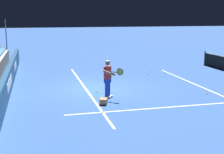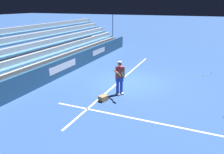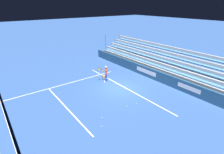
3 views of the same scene
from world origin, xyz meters
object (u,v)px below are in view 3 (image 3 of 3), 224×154
ball_box_cardboard (104,77)px  tennis_ball_far_left (115,84)px  tennis_ball_midcourt (136,103)px  tennis_ball_by_box (102,118)px  tennis_player (106,74)px  tennis_net (6,122)px  tennis_ball_on_baseline (60,93)px  tennis_ball_far_right (131,91)px  tennis_ball_stray_back (102,127)px  tennis_ball_toward_net (127,106)px

ball_box_cardboard → tennis_ball_far_left: (-2.12, 0.10, -0.10)m
tennis_ball_midcourt → tennis_ball_by_box: same height
tennis_player → tennis_net: (-2.04, 9.34, -0.40)m
tennis_player → tennis_ball_midcourt: 5.05m
tennis_player → tennis_ball_midcourt: size_ratio=25.98×
tennis_ball_on_baseline → tennis_ball_far_right: (-3.62, -5.41, 0.00)m
tennis_ball_stray_back → tennis_ball_toward_net: bearing=-73.8°
ball_box_cardboard → tennis_ball_toward_net: (-5.83, 1.82, -0.10)m
tennis_ball_by_box → tennis_ball_far_right: same height
tennis_player → ball_box_cardboard: 1.35m
tennis_ball_stray_back → tennis_ball_toward_net: 3.09m
tennis_ball_midcourt → tennis_ball_on_baseline: bearing=38.2°
tennis_player → tennis_net: 9.57m
tennis_ball_midcourt → tennis_net: 9.37m
tennis_ball_stray_back → tennis_ball_far_right: bearing=-62.8°
tennis_ball_by_box → tennis_net: (2.84, 5.54, 0.46)m
tennis_ball_stray_back → tennis_net: tennis_net is taller
tennis_ball_stray_back → tennis_ball_far_left: bearing=-45.7°
ball_box_cardboard → tennis_player: bearing=156.7°
tennis_ball_midcourt → tennis_ball_far_left: (3.86, -0.79, 0.00)m
ball_box_cardboard → tennis_ball_toward_net: bearing=162.6°
tennis_ball_on_baseline → tennis_ball_toward_net: same height
tennis_ball_on_baseline → tennis_ball_stray_back: (-6.19, -0.40, 0.00)m
ball_box_cardboard → tennis_ball_stray_back: (-6.70, 4.79, -0.10)m
ball_box_cardboard → tennis_ball_on_baseline: (-0.50, 5.20, -0.10)m
tennis_ball_by_box → tennis_ball_far_left: 5.61m
tennis_ball_toward_net → tennis_net: bearing=70.8°
tennis_player → tennis_ball_stray_back: 7.20m
tennis_ball_midcourt → tennis_ball_stray_back: bearing=100.4°
tennis_ball_on_baseline → tennis_ball_far_right: bearing=-123.8°
tennis_ball_midcourt → tennis_ball_far_left: size_ratio=1.00×
tennis_ball_far_right → tennis_net: size_ratio=0.01×
tennis_ball_stray_back → tennis_ball_by_box: size_ratio=1.00×
tennis_ball_far_left → tennis_ball_far_right: (-2.01, -0.31, 0.00)m
tennis_ball_stray_back → tennis_net: 6.19m
ball_box_cardboard → tennis_ball_stray_back: size_ratio=6.06×
tennis_ball_far_right → tennis_ball_toward_net: bearing=129.9°
tennis_ball_on_baseline → tennis_net: size_ratio=0.01×
tennis_ball_on_baseline → tennis_ball_stray_back: bearing=-176.3°
tennis_player → tennis_ball_far_left: (-1.10, -0.34, -0.86)m
tennis_player → ball_box_cardboard: tennis_player is taller
tennis_ball_on_baseline → tennis_ball_far_left: 5.34m
tennis_ball_by_box → tennis_player: bearing=-38.0°
tennis_ball_toward_net → tennis_ball_far_left: same height
tennis_player → tennis_ball_far_right: size_ratio=25.98×
tennis_ball_far_right → tennis_ball_far_left: bearing=8.9°
tennis_ball_by_box → tennis_ball_far_left: size_ratio=1.00×
tennis_ball_by_box → tennis_net: 6.24m
ball_box_cardboard → tennis_net: (-3.06, 9.78, 0.36)m
tennis_ball_toward_net → tennis_net: size_ratio=0.01×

